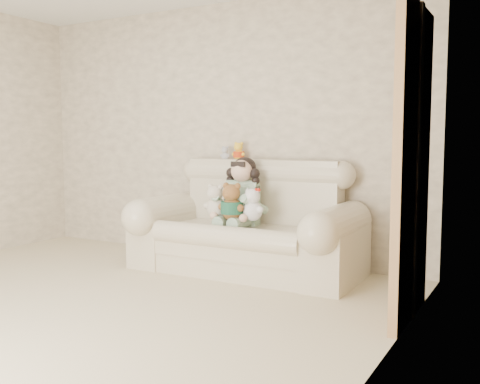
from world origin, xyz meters
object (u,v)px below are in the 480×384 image
Objects in this scene: white_cat at (253,201)px; cream_teddy at (216,198)px; sofa at (245,217)px; brown_teddy at (232,198)px; seated_child at (242,191)px.

white_cat is 0.95× the size of cream_teddy.
sofa reaches higher than white_cat.
sofa is 0.22m from white_cat.
cream_teddy is (-0.25, -0.11, 0.17)m from sofa.
cream_teddy is at bearing 158.71° from white_cat.
brown_teddy is 1.13× the size of white_cat.
white_cat is (0.13, -0.09, 0.16)m from sofa.
cream_teddy reaches higher than white_cat.
seated_child is 1.64× the size of brown_teddy.
sofa is 5.99× the size of white_cat.
seated_child is at bearing 58.57° from cream_teddy.
brown_teddy is 1.08× the size of cream_teddy.
cream_teddy is at bearing 160.13° from brown_teddy.
sofa is 0.32m from cream_teddy.
cream_teddy is (-0.38, -0.02, 0.01)m from white_cat.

